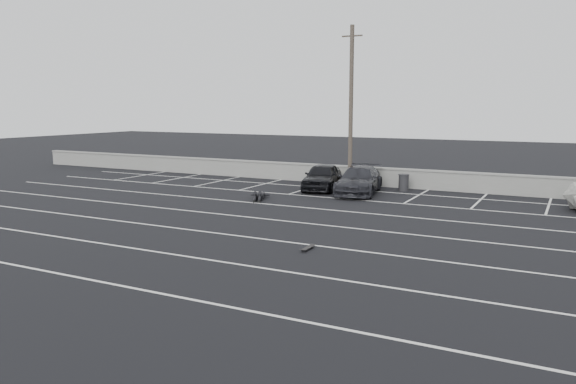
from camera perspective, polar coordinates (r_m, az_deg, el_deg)
The scene contains 9 objects.
ground at distance 20.05m, azimuth -6.77°, elevation -4.24°, with size 120.00×120.00×0.00m, color black.
seawall at distance 32.33m, azimuth 7.28°, elevation 1.70°, with size 50.00×0.45×1.06m.
stall_lines at distance 23.78m, azimuth -0.96°, elevation -2.11°, with size 36.00×20.05×0.01m.
car_left at distance 30.27m, azimuth 3.49°, elevation 1.58°, with size 1.67×4.15×1.41m, color black.
car_right at distance 29.05m, azimuth 7.23°, elevation 1.18°, with size 1.93×4.75×1.38m, color #232429.
utility_pole at distance 31.44m, azimuth 6.41°, elevation 8.66°, with size 1.17×0.23×8.80m.
trash_bin at distance 30.38m, azimuth 11.66°, elevation 0.96°, with size 0.76×0.76×0.89m.
person at distance 27.41m, azimuth -2.93°, elevation -0.15°, with size 1.88×2.63×0.49m, color black, non-canonical shape.
skateboard at distance 17.73m, azimuth 2.00°, elevation -5.70°, with size 0.19×0.67×0.08m.
Camera 1 is at (11.03, -16.13, 4.50)m, focal length 35.00 mm.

